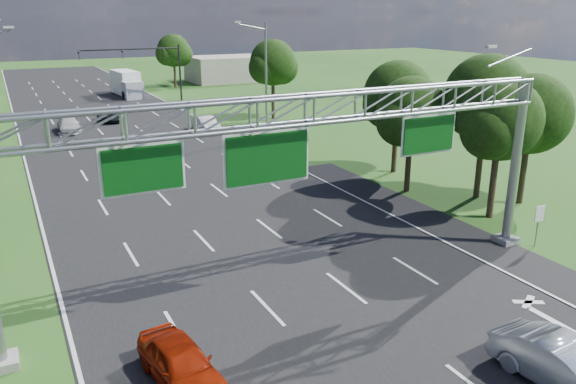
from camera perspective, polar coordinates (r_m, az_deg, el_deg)
ground at (r=38.89m, az=-11.32°, el=1.18°), size 220.00×220.00×0.00m
road at (r=38.89m, az=-11.32°, el=1.18°), size 18.00×180.00×0.02m
road_flare at (r=30.35m, az=16.77°, el=-4.04°), size 3.00×30.00×0.02m
sign_gantry at (r=21.07m, az=2.36°, el=6.82°), size 23.50×1.00×9.56m
regulatory_sign at (r=29.53m, az=24.15°, el=-2.36°), size 0.60×0.08×2.10m
traffic_signal at (r=73.31m, az=-13.69°, el=12.85°), size 12.21×0.24×7.00m
streetlight_r_mid at (r=50.91m, az=-2.45°, el=11.81°), size 2.97×0.22×10.16m
tree_cluster_right at (r=35.69m, az=17.23°, el=8.02°), size 9.91×14.60×8.68m
tree_verge_rd at (r=60.17m, az=-1.50°, el=12.80°), size 5.76×4.80×8.28m
tree_verge_re at (r=87.57m, az=-11.52°, el=13.75°), size 5.76×4.80×7.84m
building_right at (r=94.71m, az=-6.18°, el=12.34°), size 12.00×9.00×4.00m
red_coupe at (r=18.21m, az=-10.82°, el=-16.70°), size 2.15×4.22×1.37m
silver_sedan at (r=19.53m, az=26.40°, el=-15.59°), size 2.04×4.72×1.51m
car_queue_a at (r=57.55m, az=-21.36°, el=6.37°), size 1.94×4.68×1.35m
car_queue_b at (r=61.70m, az=-17.67°, el=7.37°), size 2.08×4.28×1.17m
car_queue_d at (r=54.21m, az=-8.32°, el=6.83°), size 1.58×4.50×1.48m
box_truck at (r=80.47m, az=-16.05°, el=10.50°), size 3.03×8.85×3.28m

